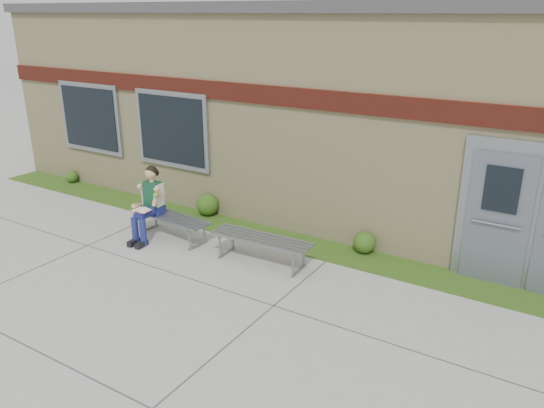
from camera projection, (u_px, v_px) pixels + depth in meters
The scene contains 9 objects.
ground at pixel (198, 302), 7.79m from camera, with size 80.00×80.00×0.00m, color #9E9E99.
grass_strip at pixel (287, 241), 9.86m from camera, with size 16.00×0.80×0.02m, color #264813.
school_building at pixel (364, 103), 11.85m from camera, with size 16.20×6.22×4.20m.
bench_left at pixel (171, 221), 9.90m from camera, with size 1.71×0.63×0.43m.
bench_right at pixel (261, 243), 8.91m from camera, with size 1.79×0.56×0.46m.
girl at pixel (149, 203), 9.78m from camera, with size 0.53×0.86×1.37m.
shrub_west at pixel (72, 177), 13.14m from camera, with size 0.30×0.30×0.30m, color #264813.
shrub_mid at pixel (208, 205), 11.00m from camera, with size 0.46×0.46×0.46m, color #264813.
shrub_east at pixel (365, 242), 9.29m from camera, with size 0.39×0.39×0.39m, color #264813.
Camera 1 is at (4.52, -5.23, 4.03)m, focal length 35.00 mm.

